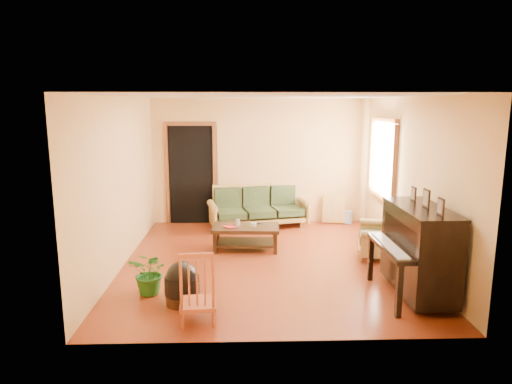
{
  "coord_description": "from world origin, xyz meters",
  "views": [
    {
      "loc": [
        -0.38,
        -6.96,
        2.49
      ],
      "look_at": [
        -0.16,
        0.2,
        1.1
      ],
      "focal_mm": 32.0,
      "sensor_mm": 36.0,
      "label": 1
    }
  ],
  "objects_px": {
    "coffee_table": "(246,238)",
    "sofa": "(259,207)",
    "ceramic_crock": "(348,217)",
    "footstool": "(182,288)",
    "potted_plant": "(151,272)",
    "red_chair": "(198,285)",
    "armchair": "(380,233)",
    "piano": "(419,253)"
  },
  "relations": [
    {
      "from": "red_chair",
      "to": "potted_plant",
      "type": "relative_size",
      "value": 1.47
    },
    {
      "from": "sofa",
      "to": "ceramic_crock",
      "type": "bearing_deg",
      "value": -5.41
    },
    {
      "from": "piano",
      "to": "potted_plant",
      "type": "distance_m",
      "value": 3.51
    },
    {
      "from": "coffee_table",
      "to": "potted_plant",
      "type": "relative_size",
      "value": 1.91
    },
    {
      "from": "red_chair",
      "to": "potted_plant",
      "type": "height_order",
      "value": "red_chair"
    },
    {
      "from": "coffee_table",
      "to": "piano",
      "type": "relative_size",
      "value": 0.84
    },
    {
      "from": "potted_plant",
      "to": "ceramic_crock",
      "type": "bearing_deg",
      "value": 45.85
    },
    {
      "from": "piano",
      "to": "ceramic_crock",
      "type": "height_order",
      "value": "piano"
    },
    {
      "from": "coffee_table",
      "to": "sofa",
      "type": "bearing_deg",
      "value": 78.97
    },
    {
      "from": "ceramic_crock",
      "to": "coffee_table",
      "type": "bearing_deg",
      "value": -142.08
    },
    {
      "from": "sofa",
      "to": "piano",
      "type": "xyz_separation_m",
      "value": [
        1.94,
        -3.5,
        0.18
      ]
    },
    {
      "from": "coffee_table",
      "to": "armchair",
      "type": "bearing_deg",
      "value": -12.25
    },
    {
      "from": "potted_plant",
      "to": "armchair",
      "type": "bearing_deg",
      "value": 21.69
    },
    {
      "from": "sofa",
      "to": "coffee_table",
      "type": "xyz_separation_m",
      "value": [
        -0.29,
        -1.46,
        -0.22
      ]
    },
    {
      "from": "armchair",
      "to": "ceramic_crock",
      "type": "relative_size",
      "value": 3.1
    },
    {
      "from": "piano",
      "to": "ceramic_crock",
      "type": "xyz_separation_m",
      "value": [
        -0.05,
        3.74,
        -0.47
      ]
    },
    {
      "from": "footstool",
      "to": "potted_plant",
      "type": "bearing_deg",
      "value": 144.46
    },
    {
      "from": "red_chair",
      "to": "ceramic_crock",
      "type": "distance_m",
      "value": 5.15
    },
    {
      "from": "sofa",
      "to": "ceramic_crock",
      "type": "height_order",
      "value": "sofa"
    },
    {
      "from": "sofa",
      "to": "coffee_table",
      "type": "relative_size",
      "value": 1.74
    },
    {
      "from": "ceramic_crock",
      "to": "potted_plant",
      "type": "height_order",
      "value": "potted_plant"
    },
    {
      "from": "ceramic_crock",
      "to": "red_chair",
      "type": "bearing_deg",
      "value": -122.35
    },
    {
      "from": "coffee_table",
      "to": "piano",
      "type": "distance_m",
      "value": 3.04
    },
    {
      "from": "piano",
      "to": "armchair",
      "type": "bearing_deg",
      "value": 90.7
    },
    {
      "from": "coffee_table",
      "to": "footstool",
      "type": "distance_m",
      "value": 2.32
    },
    {
      "from": "ceramic_crock",
      "to": "armchair",
      "type": "bearing_deg",
      "value": -89.56
    },
    {
      "from": "sofa",
      "to": "red_chair",
      "type": "height_order",
      "value": "red_chair"
    },
    {
      "from": "sofa",
      "to": "coffee_table",
      "type": "bearing_deg",
      "value": -113.37
    },
    {
      "from": "red_chair",
      "to": "potted_plant",
      "type": "xyz_separation_m",
      "value": [
        -0.69,
        0.79,
        -0.14
      ]
    },
    {
      "from": "red_chair",
      "to": "piano",
      "type": "bearing_deg",
      "value": 7.97
    },
    {
      "from": "red_chair",
      "to": "coffee_table",
      "type": "bearing_deg",
      "value": 73.5
    },
    {
      "from": "ceramic_crock",
      "to": "footstool",
      "type": "bearing_deg",
      "value": -127.72
    },
    {
      "from": "sofa",
      "to": "footstool",
      "type": "relative_size",
      "value": 4.55
    },
    {
      "from": "armchair",
      "to": "potted_plant",
      "type": "relative_size",
      "value": 1.37
    },
    {
      "from": "sofa",
      "to": "potted_plant",
      "type": "height_order",
      "value": "sofa"
    },
    {
      "from": "armchair",
      "to": "red_chair",
      "type": "xyz_separation_m",
      "value": [
        -2.77,
        -2.17,
        0.03
      ]
    },
    {
      "from": "sofa",
      "to": "red_chair",
      "type": "bearing_deg",
      "value": -114.15
    },
    {
      "from": "footstool",
      "to": "armchair",
      "type": "bearing_deg",
      "value": 29.45
    },
    {
      "from": "sofa",
      "to": "coffee_table",
      "type": "distance_m",
      "value": 1.51
    },
    {
      "from": "footstool",
      "to": "potted_plant",
      "type": "xyz_separation_m",
      "value": [
        -0.45,
        0.32,
        0.09
      ]
    },
    {
      "from": "coffee_table",
      "to": "footstool",
      "type": "xyz_separation_m",
      "value": [
        -0.82,
        -2.18,
        0.0
      ]
    },
    {
      "from": "coffee_table",
      "to": "potted_plant",
      "type": "height_order",
      "value": "potted_plant"
    }
  ]
}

